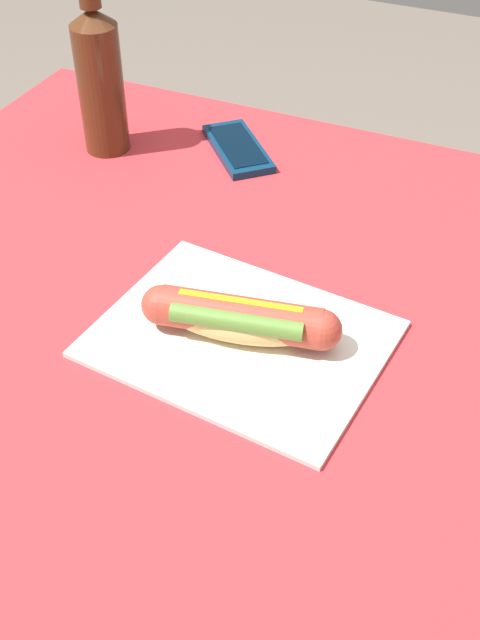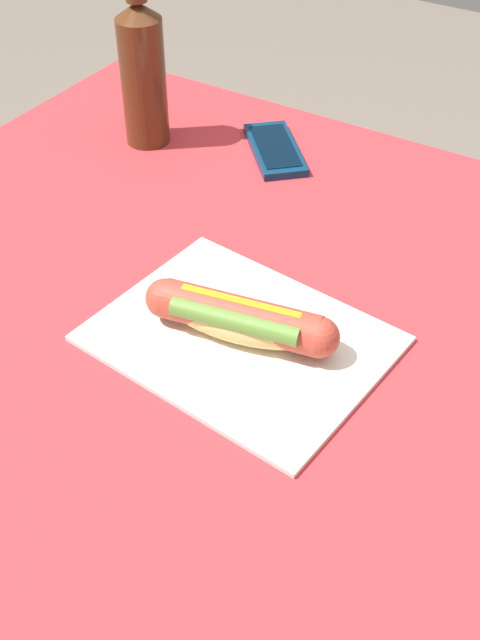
# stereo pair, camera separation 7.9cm
# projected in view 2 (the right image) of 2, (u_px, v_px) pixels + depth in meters

# --- Properties ---
(dining_table) EXTENTS (1.13, 0.98, 0.72)m
(dining_table) POSITION_uv_depth(u_px,v_px,m) (253.00, 423.00, 0.89)
(dining_table) COLOR brown
(dining_table) RESTS_ON ground
(paper_wrapper) EXTENTS (0.31, 0.25, 0.01)m
(paper_wrapper) POSITION_uv_depth(u_px,v_px,m) (240.00, 339.00, 0.81)
(paper_wrapper) COLOR silver
(paper_wrapper) RESTS_ON dining_table
(hot_dog) EXTENTS (0.21, 0.08, 0.05)m
(hot_dog) POSITION_uv_depth(u_px,v_px,m) (240.00, 319.00, 0.79)
(hot_dog) COLOR #DBB26B
(hot_dog) RESTS_ON paper_wrapper
(cell_phone) EXTENTS (0.14, 0.15, 0.01)m
(cell_phone) POSITION_uv_depth(u_px,v_px,m) (275.00, 149.00, 1.10)
(cell_phone) COLOR #0A2D4C
(cell_phone) RESTS_ON dining_table
(soda_bottle) EXTENTS (0.06, 0.06, 0.24)m
(soda_bottle) POSITION_uv_depth(u_px,v_px,m) (143.00, 71.00, 1.06)
(soda_bottle) COLOR #4C2814
(soda_bottle) RESTS_ON dining_table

